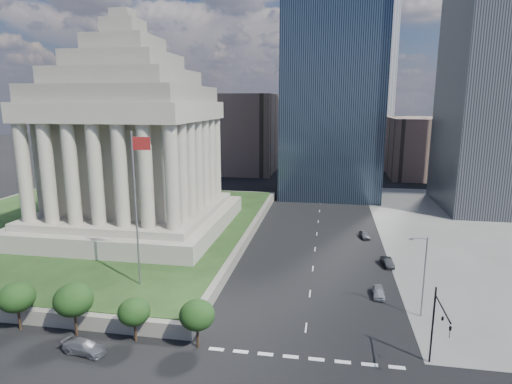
% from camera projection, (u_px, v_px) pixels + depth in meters
% --- Properties ---
extents(ground, '(500.00, 500.00, 0.00)m').
position_uv_depth(ground, '(322.00, 189.00, 126.11)').
color(ground, black).
rests_on(ground, ground).
extents(plaza_terrace, '(66.00, 70.00, 1.80)m').
position_uv_depth(plaza_terrace, '(89.00, 227.00, 85.32)').
color(plaza_terrace, slate).
rests_on(plaza_terrace, ground).
extents(plaza_lawn, '(64.00, 68.00, 0.10)m').
position_uv_depth(plaza_lawn, '(88.00, 222.00, 85.12)').
color(plaza_lawn, '#1F3616').
rests_on(plaza_lawn, plaza_terrace).
extents(war_memorial, '(34.00, 34.00, 39.00)m').
position_uv_depth(war_memorial, '(129.00, 124.00, 77.27)').
color(war_memorial, '#9E9584').
rests_on(war_memorial, plaza_lawn).
extents(flagpole, '(2.52, 0.24, 20.00)m').
position_uv_depth(flagpole, '(137.00, 201.00, 53.82)').
color(flagpole, slate).
rests_on(flagpole, plaza_lawn).
extents(midrise_glass, '(26.00, 26.00, 60.00)m').
position_uv_depth(midrise_glass, '(333.00, 84.00, 114.71)').
color(midrise_glass, black).
rests_on(midrise_glass, ground).
extents(building_filler_ne, '(20.00, 30.00, 20.00)m').
position_uv_depth(building_filler_ne, '(418.00, 147.00, 147.55)').
color(building_filler_ne, brown).
rests_on(building_filler_ne, ground).
extents(building_filler_nw, '(24.00, 30.00, 28.00)m').
position_uv_depth(building_filler_nw, '(243.00, 133.00, 157.15)').
color(building_filler_nw, brown).
rests_on(building_filler_nw, ground).
extents(traffic_signal_ne, '(0.30, 5.74, 8.00)m').
position_uv_depth(traffic_signal_ne, '(438.00, 323.00, 39.75)').
color(traffic_signal_ne, black).
rests_on(traffic_signal_ne, ground).
extents(street_lamp_north, '(2.13, 0.22, 10.00)m').
position_uv_depth(street_lamp_north, '(423.00, 272.00, 50.42)').
color(street_lamp_north, slate).
rests_on(street_lamp_north, ground).
extents(suv_grey, '(2.64, 4.96, 1.37)m').
position_uv_depth(suv_grey, '(84.00, 347.00, 43.95)').
color(suv_grey, slate).
rests_on(suv_grey, ground).
extents(parked_sedan_near, '(1.59, 3.85, 1.30)m').
position_uv_depth(parked_sedan_near, '(378.00, 292.00, 56.74)').
color(parked_sedan_near, '#96999F').
rests_on(parked_sedan_near, ground).
extents(parked_sedan_mid, '(4.04, 1.95, 1.28)m').
position_uv_depth(parked_sedan_mid, '(387.00, 262.00, 67.24)').
color(parked_sedan_mid, black).
rests_on(parked_sedan_mid, ground).
extents(parked_sedan_far, '(4.18, 2.25, 1.35)m').
position_uv_depth(parked_sedan_far, '(365.00, 234.00, 81.08)').
color(parked_sedan_far, '#4D4F54').
rests_on(parked_sedan_far, ground).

